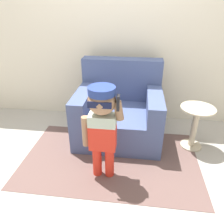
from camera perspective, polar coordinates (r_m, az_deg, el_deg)
ground_plane at (r=2.70m, az=-1.54°, el=-8.52°), size 10.00×10.00×0.00m
wall_back at (r=3.01m, az=0.65°, el=21.99°), size 10.00×0.05×2.60m
armchair at (r=2.76m, az=1.94°, el=0.18°), size 1.02×0.90×0.92m
person_child at (r=1.93m, az=-2.60°, el=-2.14°), size 0.39×0.29×0.94m
side_table at (r=2.68m, az=20.87°, el=-2.89°), size 0.38×0.38×0.52m
rug at (r=2.49m, az=-0.34°, el=-11.98°), size 1.91×1.18×0.01m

